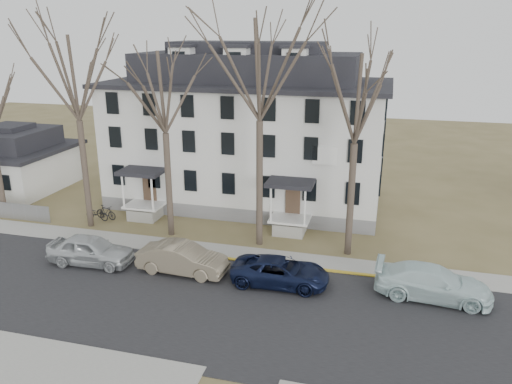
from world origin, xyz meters
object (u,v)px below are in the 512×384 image
(boarding_house, at_px, (248,133))
(small_house, at_px, (14,162))
(tree_far_left, at_px, (74,72))
(tree_center, at_px, (260,63))
(tree_mid_right, at_px, (357,93))
(car_tan, at_px, (182,259))
(car_navy, at_px, (280,272))
(bicycle_right, at_px, (106,213))
(car_white, at_px, (433,283))
(car_silver, at_px, (91,251))
(bicycle_left, at_px, (97,214))
(tree_mid_left, at_px, (163,87))

(boarding_house, distance_m, small_house, 20.34)
(boarding_house, bearing_deg, tree_far_left, -137.82)
(tree_center, xyz_separation_m, tree_mid_right, (5.50, 0.00, -1.48))
(boarding_house, relative_size, car_tan, 4.15)
(tree_center, relative_size, tree_mid_right, 1.15)
(boarding_house, height_order, tree_center, tree_center)
(tree_center, relative_size, car_navy, 2.86)
(bicycle_right, bearing_deg, car_tan, -116.02)
(tree_mid_right, distance_m, car_navy, 10.58)
(small_house, distance_m, car_white, 34.68)
(tree_mid_right, relative_size, car_silver, 2.58)
(bicycle_left, bearing_deg, tree_mid_right, -86.99)
(tree_center, bearing_deg, boarding_house, 110.20)
(car_tan, distance_m, bicycle_left, 10.72)
(car_white, bearing_deg, car_tan, 96.33)
(tree_center, distance_m, tree_mid_right, 5.70)
(car_tan, distance_m, car_white, 13.18)
(car_silver, height_order, bicycle_right, car_silver)
(tree_mid_left, bearing_deg, car_white, -14.75)
(car_silver, xyz_separation_m, car_tan, (5.50, 0.33, -0.02))
(bicycle_right, bearing_deg, car_white, -94.18)
(tree_far_left, bearing_deg, boarding_house, 42.18)
(small_house, distance_m, tree_mid_left, 19.53)
(tree_far_left, xyz_separation_m, tree_center, (12.00, 0.00, 0.74))
(small_house, xyz_separation_m, tree_center, (23.00, -6.20, 8.84))
(small_house, relative_size, bicycle_left, 4.75)
(bicycle_right, bearing_deg, car_silver, -145.50)
(tree_far_left, xyz_separation_m, car_navy, (14.38, -4.81, -9.63))
(small_house, relative_size, car_silver, 1.76)
(car_navy, relative_size, bicycle_left, 2.81)
(tree_far_left, relative_size, car_tan, 2.74)
(bicycle_left, height_order, bicycle_right, bicycle_right)
(boarding_house, xyz_separation_m, tree_center, (3.00, -8.15, 5.71))
(tree_center, bearing_deg, car_navy, -63.67)
(tree_center, bearing_deg, bicycle_right, 173.69)
(tree_mid_right, bearing_deg, boarding_house, 136.19)
(tree_mid_left, xyz_separation_m, tree_center, (6.00, 0.00, 1.48))
(boarding_house, height_order, car_silver, boarding_house)
(small_house, bearing_deg, tree_center, -15.08)
(tree_center, distance_m, bicycle_right, 15.72)
(boarding_house, relative_size, car_white, 3.67)
(small_house, height_order, bicycle_right, small_house)
(car_tan, bearing_deg, car_navy, -86.62)
(bicycle_left, bearing_deg, car_white, -97.04)
(tree_mid_right, xyz_separation_m, car_tan, (-8.62, -4.89, -8.78))
(car_navy, relative_size, bicycle_right, 3.02)
(tree_mid_left, xyz_separation_m, car_silver, (-2.62, -5.22, -8.76))
(bicycle_left, xyz_separation_m, bicycle_right, (0.52, 0.30, 0.03))
(small_house, height_order, tree_far_left, tree_far_left)
(tree_center, xyz_separation_m, car_tan, (-3.12, -4.89, -10.26))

